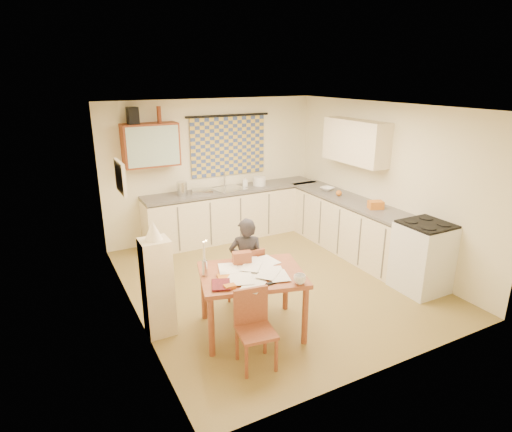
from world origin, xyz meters
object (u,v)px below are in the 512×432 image
shelf_stand (158,287)px  dining_table (252,302)px  chair_far (246,287)px  person (246,263)px  counter_right (353,228)px  counter_back (234,213)px  stove (423,257)px

shelf_stand → dining_table: bearing=-25.4°
dining_table → chair_far: bearing=85.8°
chair_far → person: person is taller
counter_right → dining_table: size_ratio=2.17×
counter_back → chair_far: bearing=-111.4°
counter_back → shelf_stand: bearing=-130.4°
counter_back → counter_right: size_ratio=1.12×
dining_table → person: 0.63m
counter_right → chair_far: bearing=-163.1°
counter_right → person: bearing=-162.9°
person → shelf_stand: (-1.18, -0.09, -0.02)m
chair_far → person: size_ratio=0.68×
dining_table → person: bearing=84.9°
shelf_stand → counter_back: bearing=49.6°
counter_right → chair_far: (-2.37, -0.72, -0.20)m
dining_table → shelf_stand: bearing=169.9°
counter_back → person: size_ratio=2.73×
stove → chair_far: bearing=162.4°
stove → chair_far: 2.50m
person → stove: bearing=-173.3°
chair_far → person: (0.01, -0.01, 0.35)m
stove → dining_table: 2.58m
stove → shelf_stand: bearing=169.5°
stove → shelf_stand: shelf_stand is taller
counter_right → person: person is taller
counter_right → stove: size_ratio=2.98×
dining_table → shelf_stand: (-0.97, 0.46, 0.21)m
stove → chair_far: size_ratio=1.20×
counter_right → person: size_ratio=2.44×
dining_table → counter_right: bearing=41.7°
chair_far → shelf_stand: 1.22m
person → shelf_stand: size_ratio=1.03×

